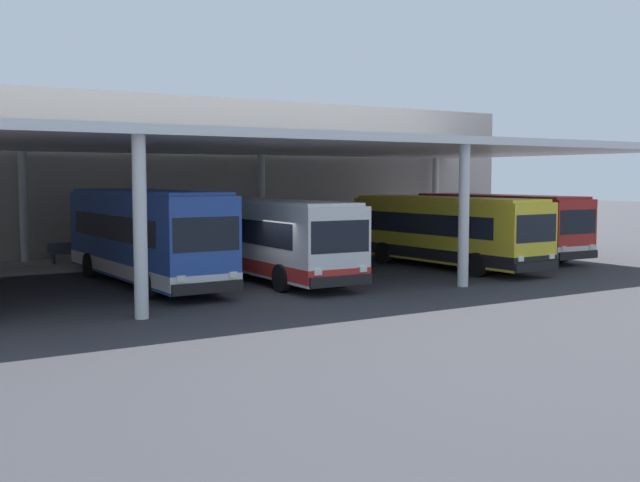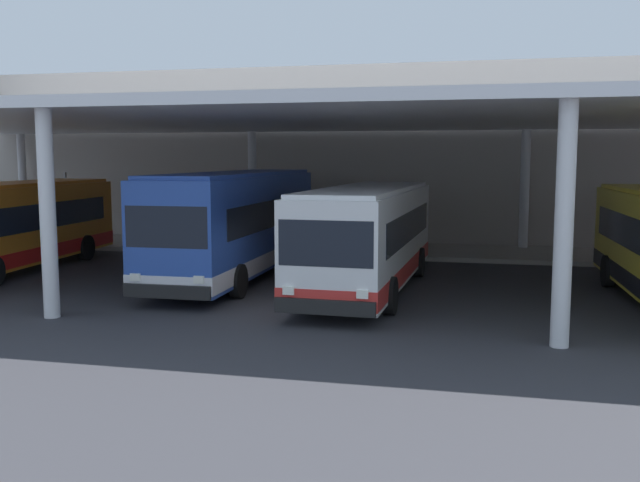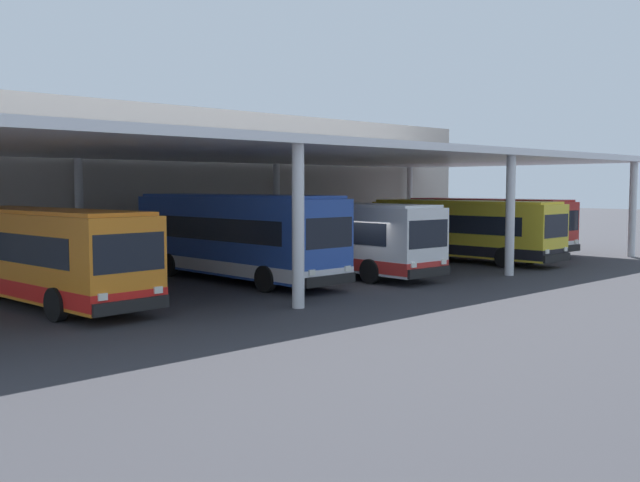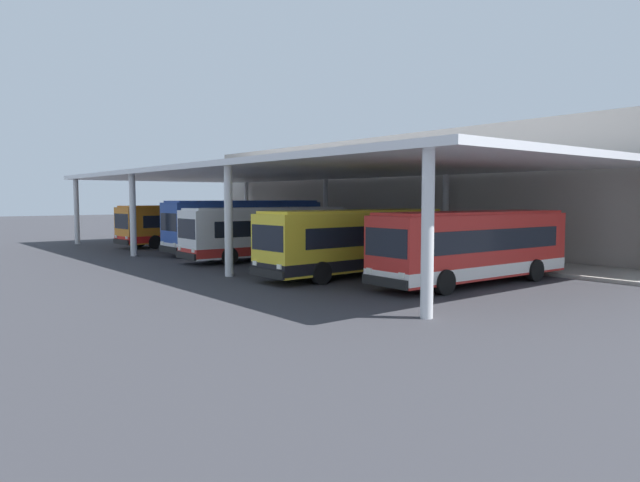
% 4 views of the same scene
% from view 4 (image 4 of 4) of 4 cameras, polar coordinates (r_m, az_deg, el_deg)
% --- Properties ---
extents(ground_plane, '(200.00, 200.00, 0.00)m').
position_cam_4_polar(ground_plane, '(34.57, -10.42, -2.01)').
color(ground_plane, '#333338').
extents(platform_kerb, '(42.00, 4.50, 0.18)m').
position_cam_4_polar(platform_kerb, '(41.39, 4.06, -0.80)').
color(platform_kerb, '#A39E93').
rests_on(platform_kerb, ground).
extents(station_building_facade, '(48.00, 1.60, 8.29)m').
position_cam_4_polar(station_building_facade, '(43.50, 7.26, 4.78)').
color(station_building_facade, '#ADA399').
rests_on(station_building_facade, ground).
extents(canopy_shelter, '(40.00, 17.00, 5.55)m').
position_cam_4_polar(canopy_shelter, '(37.31, -3.02, 6.68)').
color(canopy_shelter, silver).
rests_on(canopy_shelter, ground).
extents(bus_nearest_bay, '(3.29, 10.69, 3.17)m').
position_cam_4_polar(bus_nearest_bay, '(46.74, -13.21, 1.61)').
color(bus_nearest_bay, orange).
rests_on(bus_nearest_bay, ground).
extents(bus_second_bay, '(2.83, 11.36, 3.57)m').
position_cam_4_polar(bus_second_bay, '(39.73, -7.39, 1.50)').
color(bus_second_bay, '#284CA8').
rests_on(bus_second_bay, ground).
extents(bus_middle_bay, '(2.95, 10.60, 3.17)m').
position_cam_4_polar(bus_middle_bay, '(35.05, -5.26, 0.84)').
color(bus_middle_bay, white).
rests_on(bus_middle_bay, ground).
extents(bus_far_bay, '(2.94, 10.60, 3.17)m').
position_cam_4_polar(bus_far_bay, '(27.93, 3.53, -0.02)').
color(bus_far_bay, yellow).
rests_on(bus_far_bay, ground).
extents(bus_departing, '(2.93, 10.60, 3.17)m').
position_cam_4_polar(bus_departing, '(25.92, 14.89, -0.49)').
color(bus_departing, red).
rests_on(bus_departing, ground).
extents(bench_waiting, '(1.80, 0.45, 0.92)m').
position_cam_4_polar(bench_waiting, '(44.88, 0.13, 0.34)').
color(bench_waiting, '#4C515B').
rests_on(bench_waiting, platform_kerb).
extents(trash_bin, '(0.52, 0.52, 0.98)m').
position_cam_4_polar(trash_bin, '(42.59, 2.16, 0.15)').
color(trash_bin, '#33383D').
rests_on(trash_bin, platform_kerb).
extents(banner_sign, '(0.70, 0.12, 3.20)m').
position_cam_4_polar(banner_sign, '(52.32, -7.33, 2.32)').
color(banner_sign, '#B2B2B7').
rests_on(banner_sign, platform_kerb).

